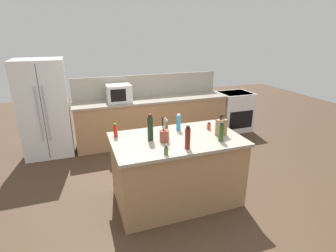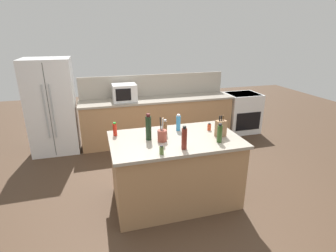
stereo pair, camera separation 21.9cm
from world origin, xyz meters
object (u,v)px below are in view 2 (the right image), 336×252
Objects in this scene: spice_jar_oregano at (162,150)px; spice_jar_paprika at (209,127)px; utensil_crock at (162,135)px; vinegar_bottle at (184,138)px; refrigerator at (52,107)px; wine_bottle at (148,128)px; pepper_grinder at (165,128)px; range_oven at (241,112)px; knife_block at (221,128)px; microwave at (124,93)px; dish_soap_bottle at (178,123)px; olive_oil_bottle at (220,134)px; hot_sauce_bottle at (115,129)px.

spice_jar_oregano reaches higher than spice_jar_paprika.
utensil_crock reaches higher than vinegar_bottle.
spice_jar_paprika is 0.76m from vinegar_bottle.
refrigerator reaches higher than wine_bottle.
pepper_grinder is (0.10, 0.21, 0.02)m from utensil_crock.
wine_bottle reaches higher than spice_jar_oregano.
pepper_grinder is (-2.43, -2.04, 0.58)m from range_oven.
utensil_crock is at bearing 122.50° from vinegar_bottle.
pepper_grinder reaches higher than range_oven.
knife_block is 0.82× the size of wine_bottle.
range_oven is 3.17× the size of knife_block.
knife_block is at bearing -3.47° from utensil_crock.
wine_bottle reaches higher than pepper_grinder.
range_oven is 2.61× the size of wine_bottle.
wine_bottle is 0.28m from pepper_grinder.
wine_bottle is (-2.69, -2.15, 0.64)m from range_oven.
microwave is 2.26m from utensil_crock.
knife_block is 0.60m from dish_soap_bottle.
olive_oil_bottle reaches higher than spice_jar_oregano.
knife_block is (1.00, -2.30, -0.06)m from microwave.
dish_soap_bottle is at bearing 24.74° from wine_bottle.
range_oven is 2.81m from microwave.
spice_jar_oregano is (-2.63, -2.62, 0.52)m from range_oven.
dish_soap_bottle is (-0.43, 0.11, 0.06)m from spice_jar_paprika.
microwave reaches higher than range_oven.
wine_bottle is 1.87× the size of hot_sauce_bottle.
wine_bottle is 0.91m from olive_oil_bottle.
vinegar_bottle reaches higher than pepper_grinder.
dish_soap_bottle is (0.88, -0.05, 0.02)m from hot_sauce_bottle.
utensil_crock is 0.73m from olive_oil_bottle.
refrigerator is 3.82× the size of microwave.
dish_soap_bottle reaches higher than range_oven.
utensil_crock is 1.70× the size of hot_sauce_bottle.
hot_sauce_bottle is (1.03, -1.94, 0.12)m from refrigerator.
microwave reaches higher than pepper_grinder.
pepper_grinder is at bearing 100.77° from vinegar_bottle.
refrigerator is at bearing 138.19° from spice_jar_paprika.
knife_block is 1.17× the size of olive_oil_bottle.
olive_oil_bottle is 0.66m from dish_soap_bottle.
microwave reaches higher than hot_sauce_bottle.
refrigerator is 2.76m from dish_soap_bottle.
olive_oil_bottle is 0.85× the size of vinegar_bottle.
refrigerator is 8.37× the size of pepper_grinder.
olive_oil_bottle is at bearing -20.96° from wine_bottle.
refrigerator is 3.15m from spice_jar_paprika.
range_oven is 3.17× the size of vinegar_bottle.
spice_jar_oregano is at bearing -121.77° from dish_soap_bottle.
microwave reaches higher than spice_jar_oregano.
wine_bottle is 0.53m from vinegar_bottle.
wine_bottle is 0.92m from spice_jar_paprika.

